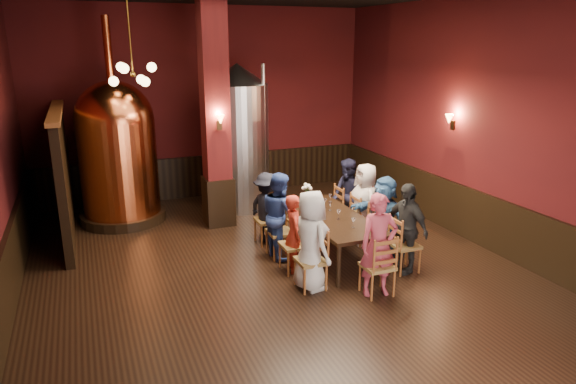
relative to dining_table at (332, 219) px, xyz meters
name	(u,v)px	position (x,y,z in m)	size (l,w,h in m)	color
room	(280,140)	(-1.12, -0.40, 1.56)	(10.00, 10.02, 4.50)	black
wainscot_right	(475,216)	(2.84, -0.40, -0.19)	(0.08, 9.90, 1.00)	black
wainscot_back	(208,175)	(-1.12, 4.56, -0.19)	(7.90, 0.08, 1.00)	black
wainscot_left	(5,289)	(-5.08, -0.40, -0.19)	(0.08, 9.90, 1.00)	black
column	(215,117)	(-1.42, 2.40, 1.56)	(0.58, 0.58, 4.50)	#4E1011
partition	(64,177)	(-4.32, 2.80, 0.51)	(0.22, 3.50, 2.40)	black
pendant_cluster	(133,74)	(-2.92, 2.50, 2.41)	(0.90, 0.90, 1.70)	#A57226
sconce_wall	(453,121)	(2.78, 0.40, 1.51)	(0.20, 0.20, 0.36)	black
sconce_column	(219,121)	(-1.42, 2.10, 1.51)	(0.20, 0.20, 0.36)	black
dining_table	(332,219)	(0.00, 0.00, 0.00)	(1.01, 2.41, 0.75)	black
chair_0	(311,260)	(-0.86, -1.00, -0.23)	(0.46, 0.46, 0.92)	#965226
person_0	(311,241)	(-0.86, -1.00, 0.10)	(0.77, 0.50, 1.57)	silver
chair_1	(294,245)	(-0.85, -0.33, -0.23)	(0.46, 0.46, 0.92)	#965226
person_1	(294,233)	(-0.85, -0.33, -0.03)	(0.48, 0.32, 1.32)	#AD2B1D
chair_2	(280,232)	(-0.85, 0.33, -0.23)	(0.46, 0.46, 0.92)	#965226
person_2	(280,215)	(-0.85, 0.33, 0.08)	(0.74, 0.37, 1.53)	navy
chair_3	(267,220)	(-0.84, 1.00, -0.23)	(0.46, 0.46, 0.92)	#965226
person_3	(267,208)	(-0.84, 1.00, 0.00)	(0.89, 0.51, 1.37)	black
chair_4	(405,245)	(0.84, -1.00, -0.23)	(0.46, 0.46, 0.92)	#965226
person_4	(406,228)	(0.84, -1.00, 0.07)	(0.89, 0.37, 1.51)	black
chair_5	(383,231)	(0.85, -0.33, -0.23)	(0.46, 0.46, 0.92)	#965226
person_5	(384,217)	(0.85, -0.33, 0.04)	(1.36, 0.43, 1.46)	#2D5587
chair_6	(364,220)	(0.85, 0.33, -0.23)	(0.46, 0.46, 0.92)	#965226
person_6	(365,204)	(0.85, 0.33, 0.08)	(0.75, 0.49, 1.54)	beige
chair_7	(347,209)	(0.86, 1.00, -0.23)	(0.46, 0.46, 0.92)	#965226
person_7	(348,196)	(0.86, 1.00, 0.05)	(0.72, 0.35, 1.48)	black
chair_8	(378,266)	(-0.01, -1.55, -0.23)	(0.46, 0.46, 0.92)	#965226
person_8	(379,245)	(-0.01, -1.55, 0.10)	(0.57, 0.38, 1.58)	#A33648
copper_kettle	(118,150)	(-3.27, 3.38, 0.83)	(1.77, 1.77, 4.17)	black
steel_vessel	(239,138)	(-0.67, 3.34, 0.93)	(1.58, 1.58, 3.24)	#B2B2B7
rose_vase	(307,189)	(-0.02, 1.00, 0.29)	(0.20, 0.20, 0.34)	white
wine_glass_0	(320,205)	(-0.04, 0.40, 0.15)	(0.07, 0.07, 0.17)	white
wine_glass_1	(316,205)	(-0.11, 0.41, 0.15)	(0.07, 0.07, 0.17)	white
wine_glass_2	(353,223)	(0.05, -0.66, 0.15)	(0.07, 0.07, 0.17)	white
wine_glass_3	(321,201)	(0.08, 0.62, 0.15)	(0.07, 0.07, 0.17)	white
wine_glass_4	(325,203)	(0.09, 0.46, 0.15)	(0.07, 0.07, 0.17)	white
wine_glass_5	(330,206)	(0.10, 0.27, 0.15)	(0.07, 0.07, 0.17)	white
wine_glass_6	(330,198)	(0.31, 0.70, 0.15)	(0.07, 0.07, 0.17)	white
wine_glass_7	(323,208)	(-0.06, 0.25, 0.15)	(0.07, 0.07, 0.17)	white
wine_glass_8	(320,209)	(-0.14, 0.17, 0.15)	(0.07, 0.07, 0.17)	white
wine_glass_9	(338,215)	(0.02, -0.20, 0.15)	(0.07, 0.07, 0.17)	white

